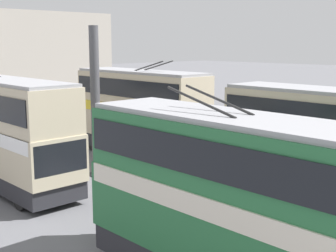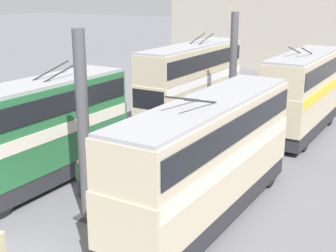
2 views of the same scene
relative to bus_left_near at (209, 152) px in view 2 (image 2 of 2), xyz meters
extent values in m
cube|color=#A8A093|center=(34.43, 4.01, 2.10)|extent=(0.50, 36.00, 9.63)
cylinder|color=#4C4C51|center=(-2.49, 4.01, 0.96)|extent=(0.46, 0.46, 7.36)
cube|color=#333338|center=(-2.49, 4.01, -2.68)|extent=(0.83, 0.83, 0.08)
cylinder|color=#4C4C51|center=(11.35, 4.01, 0.96)|extent=(0.46, 0.46, 7.36)
cube|color=#333338|center=(11.35, 4.01, -2.68)|extent=(0.83, 0.83, 0.08)
cylinder|color=black|center=(4.18, -1.05, -2.21)|extent=(1.03, 0.30, 1.03)
cylinder|color=black|center=(4.18, 1.05, -2.21)|extent=(1.03, 0.30, 1.03)
cylinder|color=black|center=(-4.01, 1.05, -2.21)|extent=(1.03, 0.30, 1.03)
cube|color=#28282D|center=(-0.01, 0.00, -2.05)|extent=(10.96, 2.45, 0.78)
cube|color=beige|center=(-0.01, 0.00, -0.69)|extent=(11.19, 2.50, 1.93)
cube|color=silver|center=(-0.01, 0.00, 0.00)|extent=(10.85, 2.54, 0.55)
cube|color=beige|center=(-0.01, 0.00, 1.09)|extent=(11.08, 2.42, 1.64)
cube|color=black|center=(-0.01, 0.00, 1.17)|extent=(10.74, 2.51, 0.90)
cube|color=#9E9EA3|center=(-0.01, 0.00, 1.98)|extent=(10.96, 2.25, 0.14)
cube|color=black|center=(5.52, 0.00, -0.50)|extent=(0.12, 2.30, 1.23)
cylinder|color=#282828|center=(-1.41, -0.35, 2.34)|extent=(2.35, 0.07, 0.65)
cylinder|color=#282828|center=(-1.41, 0.35, 2.34)|extent=(2.35, 0.07, 0.65)
cylinder|color=black|center=(15.85, -1.05, -2.18)|extent=(1.09, 0.30, 1.09)
cylinder|color=black|center=(15.85, 1.05, -2.18)|extent=(1.09, 0.30, 1.09)
cylinder|color=black|center=(9.78, -1.05, -2.18)|extent=(1.09, 0.30, 1.09)
cylinder|color=black|center=(9.78, 1.05, -2.18)|extent=(1.09, 0.30, 1.09)
cube|color=#28282D|center=(12.72, 0.00, -2.02)|extent=(8.89, 2.45, 0.80)
cube|color=beige|center=(12.72, 0.00, -0.60)|extent=(9.07, 2.50, 2.04)
cube|color=yellow|center=(12.72, 0.00, 0.14)|extent=(8.80, 2.54, 0.55)
cube|color=beige|center=(12.72, 0.00, 1.29)|extent=(8.98, 2.42, 1.74)
cube|color=black|center=(12.72, 0.00, 1.37)|extent=(8.71, 2.51, 0.96)
cube|color=#9E9EA3|center=(12.72, 0.00, 2.23)|extent=(8.89, 2.25, 0.14)
cube|color=black|center=(17.19, 0.00, -0.40)|extent=(0.12, 2.30, 1.31)
cylinder|color=#282828|center=(11.58, -0.35, 2.59)|extent=(2.35, 0.07, 0.65)
cylinder|color=#282828|center=(11.58, 0.35, 2.59)|extent=(2.35, 0.07, 0.65)
cylinder|color=black|center=(-4.21, 6.97, -2.23)|extent=(0.98, 0.30, 0.98)
cylinder|color=black|center=(2.39, 6.97, -2.23)|extent=(0.98, 0.30, 0.98)
cylinder|color=black|center=(2.39, 9.07, -2.23)|extent=(0.98, 0.30, 0.98)
cube|color=#28282D|center=(-0.81, 8.02, -2.07)|extent=(9.41, 2.45, 0.77)
cube|color=#286B3D|center=(-0.81, 8.02, -0.70)|extent=(9.61, 2.50, 1.96)
cube|color=silver|center=(-0.81, 8.02, 0.00)|extent=(9.32, 2.54, 0.55)
cube|color=#286B3D|center=(-0.81, 8.02, 1.10)|extent=(9.51, 2.42, 1.64)
cube|color=black|center=(-0.81, 8.02, 1.18)|extent=(9.22, 2.51, 0.90)
cube|color=#9E9EA3|center=(-0.81, 8.02, 1.99)|extent=(9.41, 2.25, 0.14)
cylinder|color=#282828|center=(0.39, 7.67, 2.35)|extent=(2.35, 0.07, 0.65)
cylinder|color=#282828|center=(0.39, 8.37, 2.35)|extent=(2.35, 0.07, 0.65)
cylinder|color=black|center=(9.29, 6.97, -2.24)|extent=(0.96, 0.30, 0.96)
cylinder|color=black|center=(9.29, 9.07, -2.24)|extent=(0.96, 0.30, 0.96)
cylinder|color=black|center=(17.51, 6.97, -2.24)|extent=(0.96, 0.30, 0.96)
cylinder|color=black|center=(17.51, 9.07, -2.24)|extent=(0.96, 0.30, 0.96)
cube|color=#28282D|center=(13.50, 8.02, -2.08)|extent=(10.99, 2.45, 0.77)
cube|color=beige|center=(13.50, 8.02, -0.73)|extent=(11.21, 2.50, 1.92)
cube|color=white|center=(13.50, 8.02, -0.05)|extent=(10.88, 2.54, 0.55)
cube|color=beige|center=(13.50, 8.02, 1.16)|extent=(11.10, 2.42, 1.88)
cube|color=black|center=(13.50, 8.02, 1.26)|extent=(10.76, 2.51, 1.03)
cube|color=#9E9EA3|center=(13.50, 8.02, 2.17)|extent=(10.99, 2.25, 0.14)
cube|color=black|center=(7.95, 8.02, -0.54)|extent=(0.12, 2.30, 1.23)
cylinder|color=#282828|center=(14.90, 7.67, 2.53)|extent=(2.35, 0.07, 0.65)
cylinder|color=#282828|center=(14.90, 8.37, 2.53)|extent=(2.35, 0.07, 0.65)
cube|color=#384251|center=(-1.12, 5.58, -2.32)|extent=(0.32, 0.36, 0.79)
cube|color=#4C7051|center=(-1.12, 5.58, -1.58)|extent=(0.42, 0.48, 0.69)
sphere|color=tan|center=(-1.12, 5.58, -1.13)|extent=(0.22, 0.22, 0.22)
cube|color=#2D2D33|center=(2.04, 3.43, -2.36)|extent=(0.36, 0.31, 0.73)
cube|color=#4C7051|center=(2.04, 3.43, -1.68)|extent=(0.48, 0.40, 0.63)
sphere|color=beige|center=(2.04, 3.43, -1.26)|extent=(0.20, 0.20, 0.20)
cube|color=#384251|center=(1.47, 2.21, -2.30)|extent=(0.28, 0.34, 0.85)
cube|color=#3D5684|center=(1.47, 2.21, -1.51)|extent=(0.35, 0.47, 0.73)
sphere|color=#A37A5B|center=(1.47, 2.21, -1.02)|extent=(0.24, 0.24, 0.24)
cylinder|color=#235638|center=(-1.05, 2.13, -2.26)|extent=(0.53, 0.53, 0.92)
cylinder|color=#235638|center=(-1.05, 2.13, -2.26)|extent=(0.56, 0.56, 0.04)
camera|label=1|loc=(-7.57, 17.01, 3.81)|focal=50.00mm
camera|label=2|loc=(-15.13, -7.35, 6.01)|focal=50.00mm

